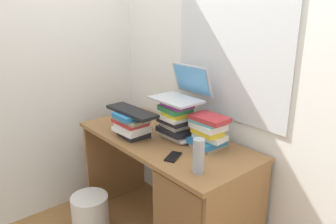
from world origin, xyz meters
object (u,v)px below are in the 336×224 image
object	(u,v)px
book_stack_side	(208,131)
water_bottle	(199,156)
desk	(195,205)
book_stack_tall	(176,120)
mug	(130,115)
keyboard	(132,111)
book_stack_keyboard_riser	(132,125)
laptop	(183,91)
wastebasket	(91,214)
computer_mouse	(185,141)
cell_phone	(173,157)

from	to	relation	value
book_stack_side	water_bottle	distance (m)	0.35
desk	book_stack_side	bearing A→B (deg)	106.90
book_stack_tall	mug	distance (m)	0.50
book_stack_side	keyboard	bearing A→B (deg)	-149.72
book_stack_keyboard_riser	desk	bearing A→B (deg)	14.33
book_stack_tall	keyboard	world-z (taller)	book_stack_tall
laptop	mug	world-z (taller)	laptop
desk	book_stack_keyboard_riser	distance (m)	0.68
wastebasket	book_stack_keyboard_riser	bearing A→B (deg)	53.91
computer_mouse	laptop	bearing A→B (deg)	146.34
keyboard	cell_phone	xyz separation A→B (m)	(0.43, -0.00, -0.18)
book_stack_keyboard_riser	wastebasket	bearing A→B (deg)	-126.09
book_stack_keyboard_riser	mug	distance (m)	0.33
book_stack_tall	cell_phone	world-z (taller)	book_stack_tall
book_stack_side	mug	distance (m)	0.75
book_stack_keyboard_riser	keyboard	bearing A→B (deg)	67.90
keyboard	wastebasket	bearing A→B (deg)	-128.03
book_stack_side	cell_phone	bearing A→B (deg)	-95.47
wastebasket	computer_mouse	bearing A→B (deg)	41.20
desk	cell_phone	xyz separation A→B (m)	(-0.07, -0.13, 0.35)
computer_mouse	water_bottle	bearing A→B (deg)	-32.77
desk	wastebasket	bearing A→B (deg)	-150.47
mug	cell_phone	size ratio (longest dim) A/B	0.81
desk	book_stack_keyboard_riser	size ratio (longest dim) A/B	5.26
keyboard	book_stack_keyboard_riser	bearing A→B (deg)	-114.18
book_stack_keyboard_riser	mug	world-z (taller)	book_stack_keyboard_riser
laptop	wastebasket	size ratio (longest dim) A/B	1.13
desk	mug	xyz separation A→B (m)	(-0.78, 0.04, 0.40)
book_stack_keyboard_riser	book_stack_side	xyz separation A→B (m)	(0.46, 0.27, 0.02)
book_stack_side	keyboard	world-z (taller)	book_stack_side
keyboard	wastebasket	world-z (taller)	keyboard
cell_phone	wastebasket	bearing A→B (deg)	175.44
laptop	wastebasket	distance (m)	1.16
laptop	book_stack_side	bearing A→B (deg)	-0.77
laptop	desk	bearing A→B (deg)	-26.61
computer_mouse	cell_phone	xyz separation A→B (m)	(0.10, -0.19, -0.01)
desk	book_stack_keyboard_riser	bearing A→B (deg)	-165.67
book_stack_tall	water_bottle	bearing A→B (deg)	-27.57
book_stack_side	book_stack_tall	bearing A→B (deg)	-167.73
book_stack_tall	laptop	world-z (taller)	laptop
book_stack_side	mug	xyz separation A→B (m)	(-0.74, -0.10, -0.06)
book_stack_tall	book_stack_side	world-z (taller)	book_stack_tall
book_stack_side	keyboard	xyz separation A→B (m)	(-0.46, -0.27, 0.07)
book_stack_keyboard_riser	book_stack_side	distance (m)	0.54
computer_mouse	cell_phone	bearing A→B (deg)	-62.34
book_stack_side	mug	bearing A→B (deg)	-172.45
book_stack_tall	book_stack_keyboard_riser	xyz separation A→B (m)	(-0.21, -0.22, -0.05)
computer_mouse	wastebasket	xyz separation A→B (m)	(-0.53, -0.46, -0.64)
book_stack_tall	computer_mouse	size ratio (longest dim) A/B	2.56
keyboard	wastebasket	size ratio (longest dim) A/B	1.40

